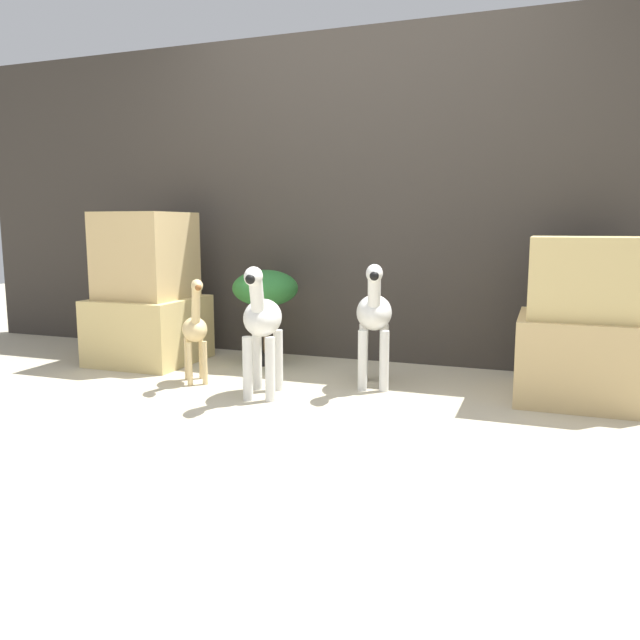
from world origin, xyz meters
name	(u,v)px	position (x,y,z in m)	size (l,w,h in m)	color
ground_plane	(280,420)	(0.00, 0.00, 0.00)	(14.00, 14.00, 0.00)	#B2A88E
wall_back	(366,199)	(0.00, 1.47, 1.10)	(6.40, 0.08, 2.20)	#38332D
rock_pillar_left	(148,296)	(-1.36, 0.89, 0.45)	(0.64, 0.65, 1.01)	#D1B775
rock_pillar_right	(582,325)	(1.36, 0.89, 0.40)	(0.64, 0.65, 0.87)	tan
zebra_right	(374,317)	(0.26, 0.75, 0.41)	(0.28, 0.47, 0.72)	silver
zebra_left	(262,323)	(-0.26, 0.35, 0.41)	(0.27, 0.47, 0.72)	silver
giraffe_figurine	(195,328)	(-0.75, 0.48, 0.33)	(0.29, 0.33, 0.63)	#E0C184
potted_palm_front	(265,291)	(-0.57, 1.08, 0.49)	(0.43, 0.43, 0.63)	black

